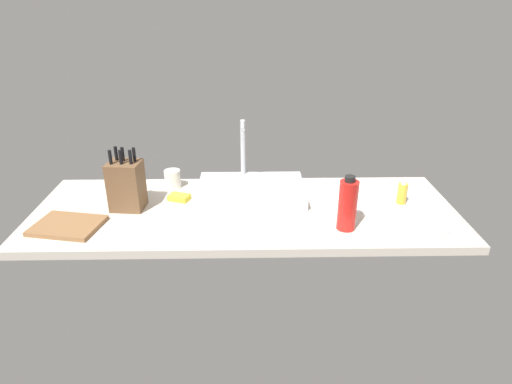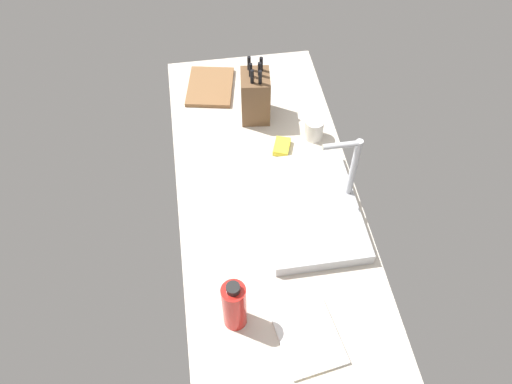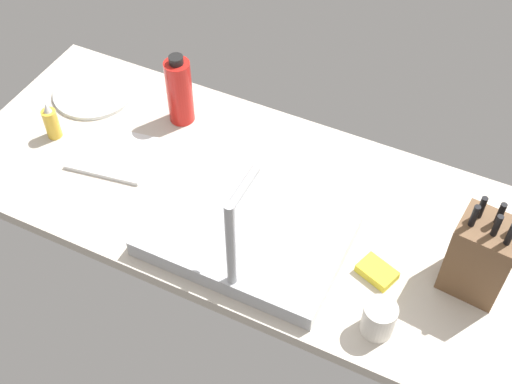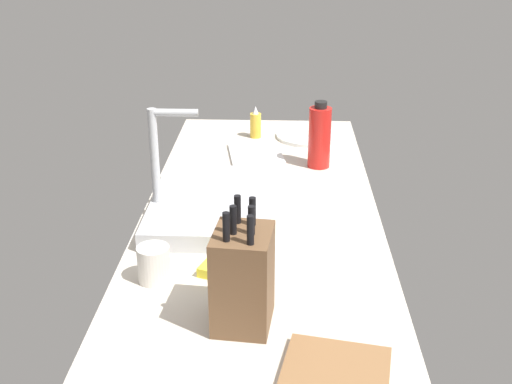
% 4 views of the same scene
% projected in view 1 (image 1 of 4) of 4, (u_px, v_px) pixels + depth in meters
% --- Properties ---
extents(countertop_slab, '(1.81, 0.67, 0.04)m').
position_uv_depth(countertop_slab, '(245.00, 212.00, 1.94)').
color(countertop_slab, beige).
rests_on(countertop_slab, ground).
extents(sink_basin, '(0.48, 0.33, 0.05)m').
position_uv_depth(sink_basin, '(251.00, 190.00, 2.05)').
color(sink_basin, '#B7BABF').
rests_on(sink_basin, countertop_slab).
extents(faucet, '(0.06, 0.13, 0.31)m').
position_uv_depth(faucet, '(243.00, 148.00, 2.10)').
color(faucet, '#B7BABF').
rests_on(faucet, countertop_slab).
extents(knife_block, '(0.15, 0.13, 0.27)m').
position_uv_depth(knife_block, '(126.00, 185.00, 1.89)').
color(knife_block, brown).
rests_on(knife_block, countertop_slab).
extents(cutting_board, '(0.29, 0.24, 0.02)m').
position_uv_depth(cutting_board, '(68.00, 226.00, 1.77)').
color(cutting_board, brown).
rests_on(cutting_board, countertop_slab).
extents(soap_bottle, '(0.04, 0.04, 0.12)m').
position_uv_depth(soap_bottle, '(402.00, 193.00, 1.96)').
color(soap_bottle, gold).
rests_on(soap_bottle, countertop_slab).
extents(water_bottle, '(0.07, 0.07, 0.22)m').
position_uv_depth(water_bottle, '(348.00, 205.00, 1.73)').
color(water_bottle, red).
rests_on(water_bottle, countertop_slab).
extents(dinner_plate, '(0.25, 0.25, 0.01)m').
position_uv_depth(dinner_plate, '(418.00, 223.00, 1.80)').
color(dinner_plate, silver).
rests_on(dinner_plate, countertop_slab).
extents(dish_towel, '(0.24, 0.21, 0.01)m').
position_uv_depth(dish_towel, '(357.00, 203.00, 1.97)').
color(dish_towel, white).
rests_on(dish_towel, countertop_slab).
extents(coffee_mug, '(0.08, 0.08, 0.09)m').
position_uv_depth(coffee_mug, '(173.00, 179.00, 2.12)').
color(coffee_mug, silver).
rests_on(coffee_mug, countertop_slab).
extents(dish_sponge, '(0.11, 0.09, 0.02)m').
position_uv_depth(dish_sponge, '(179.00, 197.00, 2.01)').
color(dish_sponge, yellow).
rests_on(dish_sponge, countertop_slab).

